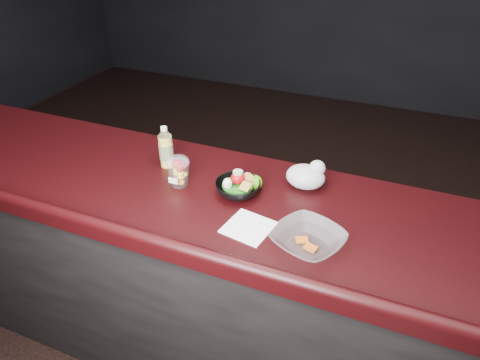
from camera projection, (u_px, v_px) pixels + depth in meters
name	position (u px, v px, depth m)	size (l,w,h in m)	color
counter	(240.00, 290.00, 1.96)	(4.06, 0.71, 1.02)	black
lemonade_bottle	(166.00, 150.00, 1.86)	(0.06, 0.06, 0.19)	yellow
fruit_cup	(178.00, 170.00, 1.73)	(0.10, 0.10, 0.14)	white
green_apple	(254.00, 183.00, 1.73)	(0.07, 0.07, 0.07)	#418C10
plastic_bag	(307.00, 176.00, 1.73)	(0.16, 0.13, 0.12)	silver
snack_bowl	(237.00, 187.00, 1.70)	(0.20, 0.20, 0.10)	black
takeout_bowl	(308.00, 240.00, 1.44)	(0.30, 0.30, 0.06)	silver
paper_napkin	(248.00, 227.00, 1.54)	(0.16, 0.16, 0.00)	white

